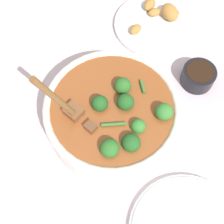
# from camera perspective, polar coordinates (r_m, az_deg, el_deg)

# --- Properties ---
(ground_plane) EXTENTS (4.00, 4.00, 0.00)m
(ground_plane) POSITION_cam_1_polar(r_m,az_deg,el_deg) (0.72, 0.00, -1.88)
(ground_plane) COLOR silver
(stew_bowl) EXTENTS (0.29, 0.29, 0.25)m
(stew_bowl) POSITION_cam_1_polar(r_m,az_deg,el_deg) (0.67, 0.03, -0.24)
(stew_bowl) COLOR white
(stew_bowl) RESTS_ON ground_plane
(condiment_bowl) EXTENTS (0.08, 0.08, 0.04)m
(condiment_bowl) POSITION_cam_1_polar(r_m,az_deg,el_deg) (0.78, 15.50, 6.43)
(condiment_bowl) COLOR black
(condiment_bowl) RESTS_ON ground_plane
(food_plate) EXTENTS (0.22, 0.22, 0.05)m
(food_plate) POSITION_cam_1_polar(r_m,az_deg,el_deg) (0.88, 8.07, 15.93)
(food_plate) COLOR white
(food_plate) RESTS_ON ground_plane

